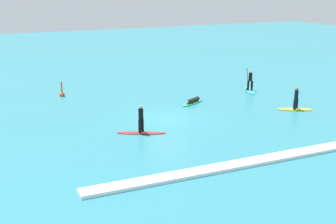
# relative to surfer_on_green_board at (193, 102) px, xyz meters

# --- Properties ---
(ground_plane) EXTENTS (120.00, 120.00, 0.00)m
(ground_plane) POSITION_rel_surfer_on_green_board_xyz_m (-3.50, -3.00, -0.16)
(ground_plane) COLOR teal
(ground_plane) RESTS_ON ground
(surfer_on_green_board) EXTENTS (2.56, 1.80, 0.43)m
(surfer_on_green_board) POSITION_rel_surfer_on_green_board_xyz_m (0.00, 0.00, 0.00)
(surfer_on_green_board) COLOR #23B266
(surfer_on_green_board) RESTS_ON ground_plane
(surfer_on_red_board) EXTENTS (3.09, 1.87, 1.86)m
(surfer_on_red_board) POSITION_rel_surfer_on_green_board_xyz_m (-6.36, -5.18, 0.34)
(surfer_on_red_board) COLOR red
(surfer_on_red_board) RESTS_ON ground_plane
(surfer_on_yellow_board) EXTENTS (2.65, 1.91, 1.75)m
(surfer_on_yellow_board) POSITION_rel_surfer_on_green_board_xyz_m (6.24, -4.79, 0.28)
(surfer_on_yellow_board) COLOR yellow
(surfer_on_yellow_board) RESTS_ON ground_plane
(surfer_on_teal_board) EXTENTS (1.84, 2.92, 2.07)m
(surfer_on_teal_board) POSITION_rel_surfer_on_green_board_xyz_m (6.59, 1.81, 0.28)
(surfer_on_teal_board) COLOR #33C6CC
(surfer_on_teal_board) RESTS_ON ground_plane
(marker_buoy) EXTENTS (0.45, 0.45, 1.34)m
(marker_buoy) POSITION_rel_surfer_on_green_board_xyz_m (-8.96, 6.61, 0.05)
(marker_buoy) COLOR #E55119
(marker_buoy) RESTS_ON ground_plane
(wave_crest) EXTENTS (17.20, 0.90, 0.18)m
(wave_crest) POSITION_rel_surfer_on_green_board_xyz_m (-3.50, -12.30, -0.07)
(wave_crest) COLOR white
(wave_crest) RESTS_ON ground_plane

